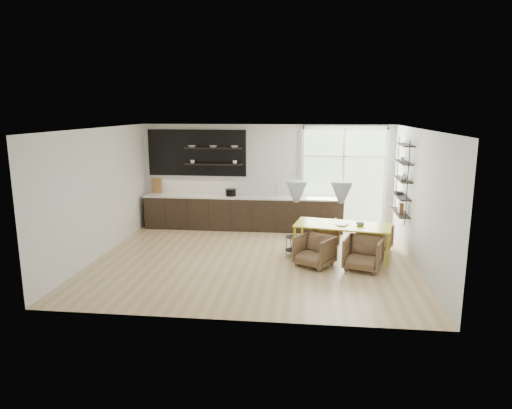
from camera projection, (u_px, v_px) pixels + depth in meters
The scene contains 11 objects.
room at pixel (283, 188), 10.89m from camera, with size 7.02×6.01×2.91m.
kitchen_run at pixel (240, 208), 12.76m from camera, with size 5.54×0.69×2.75m.
right_shelving at pixel (402, 181), 10.62m from camera, with size 0.26×1.22×1.90m.
dining_table at pixel (343, 227), 10.23m from camera, with size 2.24×1.32×0.77m.
armchair_back_left at pixel (324, 232), 11.29m from camera, with size 0.68×0.70×0.64m, color brown.
armchair_back_right at pixel (375, 238), 10.83m from camera, with size 0.67×0.69×0.63m, color brown.
armchair_front_left at pixel (315, 251), 9.75m from camera, with size 0.71×0.73×0.67m, color brown.
armchair_front_right at pixel (363, 253), 9.53m from camera, with size 0.74×0.76×0.69m, color brown.
wire_stool at pixel (293, 243), 10.47m from camera, with size 0.35×0.35×0.44m.
table_book at pixel (338, 224), 10.24m from camera, with size 0.21×0.29×0.03m, color white.
table_bowl at pixel (360, 224), 10.12m from camera, with size 0.19×0.19×0.06m, color #4E8259.
Camera 1 is at (1.15, -9.65, 3.29)m, focal length 32.00 mm.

